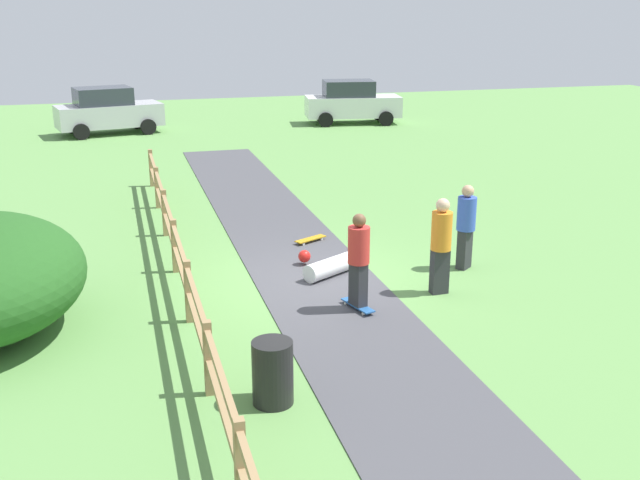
{
  "coord_description": "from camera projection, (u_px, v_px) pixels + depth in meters",
  "views": [
    {
      "loc": [
        -3.61,
        -13.15,
        5.18
      ],
      "look_at": [
        -0.07,
        -0.49,
        1.0
      ],
      "focal_mm": 41.83,
      "sensor_mm": 36.0,
      "label": 1
    }
  ],
  "objects": [
    {
      "name": "asphalt_path",
      "position": [
        317.0,
        281.0,
        14.56
      ],
      "size": [
        2.4,
        28.0,
        0.02
      ],
      "primitive_type": "cube",
      "color": "#47474C",
      "rests_on": "ground_plane"
    },
    {
      "name": "skateboard_loose",
      "position": [
        311.0,
        239.0,
        16.88
      ],
      "size": [
        0.8,
        0.55,
        0.08
      ],
      "color": "#BF8C19",
      "rests_on": "asphalt_path"
    },
    {
      "name": "bystander_orange",
      "position": [
        441.0,
        241.0,
        13.67
      ],
      "size": [
        0.4,
        0.4,
        1.83
      ],
      "color": "#2D2D33",
      "rests_on": "ground_plane"
    },
    {
      "name": "ground_plane",
      "position": [
        317.0,
        281.0,
        14.56
      ],
      "size": [
        60.0,
        60.0,
        0.0
      ],
      "primitive_type": "plane",
      "color": "#60934C"
    },
    {
      "name": "bystander_blue",
      "position": [
        466.0,
        223.0,
        14.99
      ],
      "size": [
        0.53,
        0.53,
        1.75
      ],
      "color": "#2D2D33",
      "rests_on": "ground_plane"
    },
    {
      "name": "wooden_fence",
      "position": [
        180.0,
        261.0,
        13.69
      ],
      "size": [
        0.12,
        18.12,
        1.1
      ],
      "color": "#997A51",
      "rests_on": "ground_plane"
    },
    {
      "name": "parked_car_white",
      "position": [
        352.0,
        102.0,
        33.46
      ],
      "size": [
        4.41,
        2.47,
        1.92
      ],
      "color": "silver",
      "rests_on": "ground_plane"
    },
    {
      "name": "skater_fallen",
      "position": [
        331.0,
        265.0,
        14.87
      ],
      "size": [
        1.41,
        1.36,
        0.36
      ],
      "color": "white",
      "rests_on": "asphalt_path"
    },
    {
      "name": "skater_riding",
      "position": [
        359.0,
        257.0,
        12.89
      ],
      "size": [
        0.47,
        0.82,
        1.75
      ],
      "color": "#265999",
      "rests_on": "asphalt_path"
    },
    {
      "name": "parked_car_silver",
      "position": [
        108.0,
        111.0,
        30.72
      ],
      "size": [
        4.47,
        2.66,
        1.92
      ],
      "color": "#B7B7BC",
      "rests_on": "ground_plane"
    },
    {
      "name": "trash_bin",
      "position": [
        273.0,
        373.0,
        10.0
      ],
      "size": [
        0.56,
        0.56,
        0.9
      ],
      "primitive_type": "cylinder",
      "color": "black",
      "rests_on": "ground_plane"
    }
  ]
}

